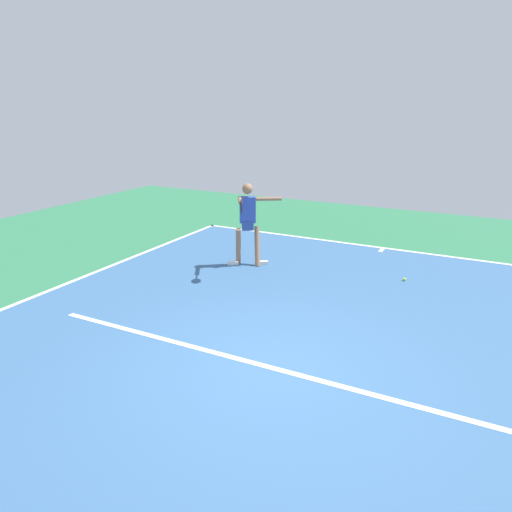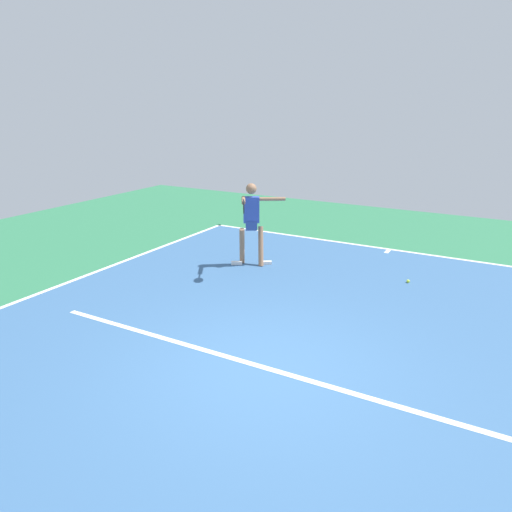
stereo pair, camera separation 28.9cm
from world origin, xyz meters
name	(u,v)px [view 2 (the right image)]	position (x,y,z in m)	size (l,w,h in m)	color
ground_plane	(263,370)	(0.00, 0.00, 0.00)	(22.53, 22.53, 0.00)	#2D754C
court_surface	(263,370)	(0.00, 0.00, 0.00)	(10.08, 12.99, 0.00)	#38608E
court_line_baseline_near	(390,249)	(0.00, -6.45, 0.00)	(10.08, 0.10, 0.01)	white
court_line_sideline_right	(24,299)	(4.99, 0.00, 0.00)	(0.10, 12.99, 0.01)	white
court_line_service	(265,368)	(0.00, -0.05, 0.00)	(7.56, 0.10, 0.01)	white
court_line_centre_mark	(387,251)	(0.00, -6.25, 0.00)	(0.10, 0.30, 0.01)	white
tennis_player	(252,219)	(2.34, -3.76, 1.05)	(1.05, 1.41, 1.82)	#9E7051
tennis_ball_near_service_line	(408,281)	(-0.93, -4.32, 0.03)	(0.07, 0.07, 0.07)	#C6E53D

